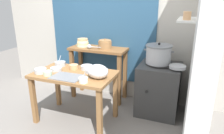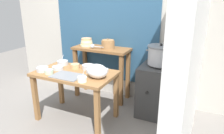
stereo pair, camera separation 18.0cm
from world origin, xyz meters
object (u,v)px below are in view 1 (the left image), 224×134
Objects in this scene: ladle at (90,47)px; wide_pan at (177,67)px; steamer_pot at (159,54)px; prep_bowl_3 at (74,67)px; stove_block at (158,89)px; prep_bowl_2 at (56,69)px; prep_bowl_7 at (83,80)px; prep_bowl_1 at (60,64)px; plastic_bag at (98,71)px; prep_bowl_8 at (48,73)px; prep_table at (75,81)px; bowl_stack_enamel at (83,43)px; prep_bowl_5 at (41,71)px; back_shelf_table at (98,61)px; prep_bowl_4 at (103,70)px; clay_pot at (105,44)px; serving_tray at (67,77)px; prep_bowl_6 at (90,71)px; prep_bowl_0 at (87,67)px.

ladle is 1.41m from wide_pan.
steamer_pot reaches higher than prep_bowl_3.
steamer_pot is at bearing 154.87° from wide_pan.
prep_bowl_2 is (-1.35, -0.65, 0.36)m from stove_block.
prep_bowl_1 is at bearing 145.13° from prep_bowl_7.
plastic_bag is 2.37× the size of prep_bowl_8.
stove_block is 4.85× the size of prep_bowl_1.
prep_bowl_7 reaches higher than wide_pan.
prep_table is 1.25m from steamer_pot.
prep_bowl_8 is at bearing -118.79° from prep_bowl_3.
bowl_stack_enamel is 0.71m from prep_bowl_3.
prep_bowl_5 is (-1.73, -0.70, -0.05)m from wide_pan.
stove_block is 5.37× the size of prep_bowl_7.
bowl_stack_enamel reaches higher than back_shelf_table.
prep_bowl_4 is at bearing 28.02° from prep_table.
clay_pot reaches higher than plastic_bag.
back_shelf_table reaches higher than prep_bowl_3.
prep_table is at bearing 0.24° from prep_bowl_2.
steamer_pot is 1.33m from serving_tray.
prep_bowl_6 is (-0.85, -0.57, 0.36)m from stove_block.
prep_bowl_3 is 0.89× the size of prep_bowl_7.
prep_bowl_8 is at bearing -148.37° from prep_bowl_4.
clay_pot is (0.13, 0.00, 0.29)m from back_shelf_table.
prep_bowl_5 is at bearing -111.31° from ladle.
clay_pot is (0.12, 0.78, 0.36)m from prep_table.
prep_bowl_8 is (0.15, -0.04, -0.00)m from prep_bowl_5.
prep_bowl_6 is at bearing 142.60° from plastic_bag.
stove_block is 4.57× the size of prep_bowl_0.
prep_bowl_1 is 1.17× the size of prep_bowl_4.
prep_bowl_3 is (-0.18, -0.06, 0.00)m from prep_bowl_0.
stove_block is 0.54m from steamer_pot.
plastic_bag is at bearing -81.74° from prep_bowl_4.
plastic_bag reaches higher than prep_bowl_8.
clay_pot is at bearing 0.00° from back_shelf_table.
prep_bowl_0 is at bearing -57.29° from bowl_stack_enamel.
steamer_pot is at bearing 51.22° from prep_bowl_7.
prep_bowl_8 is at bearing -101.53° from ladle.
prep_bowl_2 is (-0.42, -0.78, -0.22)m from clay_pot.
wide_pan is at bearing 20.27° from prep_bowl_4.
steamer_pot is at bearing -7.05° from clay_pot.
prep_bowl_6 is at bearing -157.49° from wide_pan.
bowl_stack_enamel is at bearing 107.20° from prep_bowl_3.
prep_bowl_1 is at bearing 108.64° from prep_bowl_2.
plastic_bag is 1.09m from wide_pan.
prep_bowl_2 is at bearing -161.31° from wide_pan.
prep_bowl_4 is at bearing 16.28° from prep_bowl_2.
prep_table is 8.03× the size of prep_bowl_4.
bowl_stack_enamel is at bearing 90.05° from prep_bowl_2.
prep_bowl_0 is at bearing 0.13° from prep_bowl_1.
prep_bowl_4 is at bearing -47.65° from ladle.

